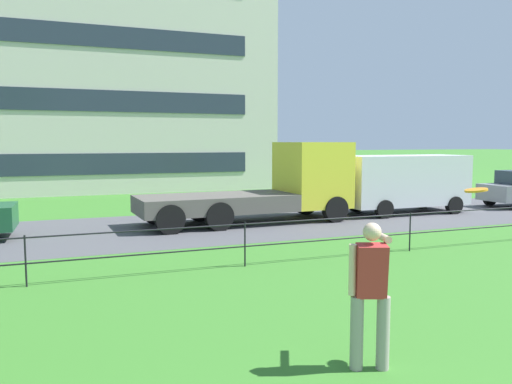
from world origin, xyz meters
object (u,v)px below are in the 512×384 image
object	(u,v)px
panel_van_far_left	(403,180)
frisbee	(476,190)
flatbed_truck_left	(275,186)
apartment_building_background	(40,26)
person_thrower	(370,290)

from	to	relation	value
panel_van_far_left	frisbee	bearing A→B (deg)	-123.85
flatbed_truck_left	apartment_building_background	xyz separation A→B (m)	(-7.64, 18.95, 8.70)
person_thrower	apartment_building_background	distance (m)	31.74
person_thrower	flatbed_truck_left	world-z (taller)	flatbed_truck_left
frisbee	apartment_building_background	xyz separation A→B (m)	(-5.30, 30.48, 7.74)
apartment_building_background	panel_van_far_left	bearing A→B (deg)	-55.32
person_thrower	panel_van_far_left	xyz separation A→B (m)	(9.07, 11.30, 0.29)
flatbed_truck_left	panel_van_far_left	distance (m)	5.43
person_thrower	frisbee	bearing A→B (deg)	-12.46
person_thrower	apartment_building_background	world-z (taller)	apartment_building_background
person_thrower	apartment_building_background	size ratio (longest dim) A/B	0.07
panel_van_far_left	apartment_building_background	xyz separation A→B (m)	(-13.07, 18.90, 8.64)
person_thrower	panel_van_far_left	bearing A→B (deg)	51.24
flatbed_truck_left	apartment_building_background	size ratio (longest dim) A/B	0.29
flatbed_truck_left	panel_van_far_left	size ratio (longest dim) A/B	1.48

